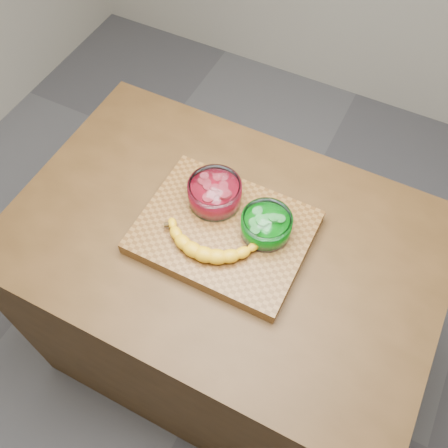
% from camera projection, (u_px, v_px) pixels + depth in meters
% --- Properties ---
extents(ground, '(3.50, 3.50, 0.00)m').
position_uv_depth(ground, '(224.00, 347.00, 2.13)').
color(ground, '#56565B').
rests_on(ground, ground).
extents(counter, '(1.20, 0.80, 0.90)m').
position_uv_depth(counter, '(224.00, 304.00, 1.75)').
color(counter, '#4A3016').
rests_on(counter, ground).
extents(cutting_board, '(0.45, 0.35, 0.04)m').
position_uv_depth(cutting_board, '(224.00, 232.00, 1.36)').
color(cutting_board, brown).
rests_on(cutting_board, counter).
extents(bowl_red, '(0.15, 0.15, 0.07)m').
position_uv_depth(bowl_red, '(215.00, 193.00, 1.36)').
color(bowl_red, white).
rests_on(bowl_red, cutting_board).
extents(bowl_green, '(0.13, 0.13, 0.06)m').
position_uv_depth(bowl_green, '(266.00, 225.00, 1.31)').
color(bowl_green, white).
rests_on(bowl_green, cutting_board).
extents(banana, '(0.29, 0.14, 0.04)m').
position_uv_depth(banana, '(208.00, 242.00, 1.29)').
color(banana, gold).
rests_on(banana, cutting_board).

